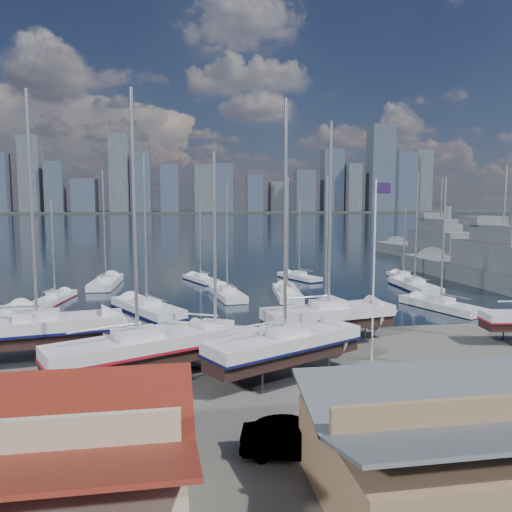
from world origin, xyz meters
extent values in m
plane|color=#605E59|center=(0.00, -10.00, 0.00)|extent=(1400.00, 1400.00, 0.00)
cube|color=#172936|center=(0.00, 300.00, -0.15)|extent=(1400.00, 600.00, 0.40)
cube|color=#2D332D|center=(0.00, 560.00, 1.10)|extent=(1400.00, 80.00, 2.20)
cube|color=#595E66|center=(-168.55, 559.47, 44.11)|extent=(22.49, 24.47, 83.83)
cube|color=#3D4756|center=(-141.97, 552.31, 30.18)|extent=(19.55, 21.83, 55.97)
cube|color=#475166|center=(-111.19, 558.58, 20.77)|extent=(26.03, 30.49, 37.14)
cube|color=#595E66|center=(-70.96, 546.95, 46.02)|extent=(21.60, 16.58, 87.63)
cube|color=#3D4756|center=(-45.38, 548.38, 36.00)|extent=(19.42, 28.42, 67.60)
cube|color=#475166|center=(-15.00, 551.59, 29.25)|extent=(20.24, 23.80, 54.09)
cube|color=#595E66|center=(25.78, 548.33, 29.20)|extent=(24.62, 19.72, 54.00)
cube|color=#3D4756|center=(47.64, 546.55, 30.18)|extent=(20.75, 17.93, 55.97)
cube|color=#475166|center=(84.09, 544.87, 23.71)|extent=(18.36, 16.25, 43.03)
cube|color=#595E66|center=(120.24, 563.78, 20.05)|extent=(28.49, 22.03, 35.69)
cube|color=#3D4756|center=(145.71, 546.00, 26.75)|extent=(23.34, 17.87, 49.11)
cube|color=#475166|center=(184.98, 560.84, 40.18)|extent=(25.35, 19.79, 75.95)
cube|color=#595E66|center=(208.39, 554.33, 31.04)|extent=(17.00, 27.45, 57.67)
cube|color=#3D4756|center=(245.53, 554.25, 55.22)|extent=(29.28, 24.05, 106.04)
cube|color=#475166|center=(277.54, 563.71, 39.40)|extent=(30.82, 28.37, 74.41)
cube|color=#595E66|center=(307.39, 565.54, 40.94)|extent=(21.74, 17.03, 77.48)
cube|color=#8C6B4C|center=(0.00, -26.00, 1.50)|extent=(12.00, 8.00, 3.00)
cube|color=slate|center=(0.00, -26.00, 3.54)|extent=(12.60, 8.40, 1.27)
cube|color=#2D2D33|center=(-21.07, -5.16, 0.08)|extent=(6.93, 4.01, 0.16)
cube|color=black|center=(-21.07, -5.16, 1.68)|extent=(12.19, 4.70, 0.95)
cube|color=silver|center=(-21.07, -5.16, 2.63)|extent=(12.27, 5.19, 0.95)
cube|color=#0C0F3E|center=(-21.07, -5.16, 2.19)|extent=(12.39, 5.25, 0.19)
cube|color=silver|center=(-21.07, -5.16, 3.35)|extent=(3.25, 2.45, 0.50)
cylinder|color=#B2B2B7|center=(-21.07, -5.16, 11.13)|extent=(0.22, 0.22, 16.05)
cube|color=#2D2D33|center=(-13.62, -11.20, 0.08)|extent=(6.79, 5.20, 0.16)
cube|color=black|center=(-13.62, -11.20, 1.65)|extent=(11.29, 7.21, 0.90)
cube|color=silver|center=(-13.62, -11.20, 2.55)|extent=(11.49, 7.64, 0.90)
cube|color=maroon|center=(-13.62, -11.20, 2.13)|extent=(11.60, 7.72, 0.18)
cube|color=silver|center=(-13.62, -11.20, 3.25)|extent=(3.34, 2.90, 0.50)
cylinder|color=#B2B2B7|center=(-13.62, -11.20, 10.57)|extent=(0.22, 0.22, 15.15)
cube|color=#2D2D33|center=(-8.51, -8.36, 0.08)|extent=(5.44, 4.28, 0.16)
cube|color=black|center=(-8.51, -8.36, 1.56)|extent=(8.98, 6.02, 0.72)
cube|color=silver|center=(-8.51, -8.36, 2.28)|extent=(9.15, 6.35, 0.72)
cube|color=silver|center=(-8.51, -8.36, 2.89)|extent=(2.69, 2.37, 0.50)
cylinder|color=#B2B2B7|center=(-8.51, -8.36, 8.71)|extent=(0.22, 0.22, 12.14)
cube|color=#2D2D33|center=(-4.30, -11.65, 0.08)|extent=(6.61, 5.19, 0.16)
cube|color=black|center=(-4.30, -11.65, 1.64)|extent=(10.93, 7.30, 0.88)
cube|color=silver|center=(-4.30, -11.65, 2.51)|extent=(11.13, 7.71, 0.88)
cube|color=#0C0F3E|center=(-4.30, -11.65, 2.11)|extent=(11.25, 7.78, 0.18)
cube|color=silver|center=(-4.30, -11.65, 3.20)|extent=(3.27, 2.88, 0.50)
cylinder|color=#B2B2B7|center=(-4.30, -11.65, 10.33)|extent=(0.22, 0.22, 14.77)
cube|color=#2D2D33|center=(1.09, -3.94, 0.08)|extent=(6.44, 3.88, 0.16)
cube|color=black|center=(1.09, -3.94, 1.64)|extent=(11.24, 4.69, 0.88)
cube|color=silver|center=(1.09, -3.94, 2.51)|extent=(11.33, 5.14, 0.88)
cube|color=silver|center=(1.09, -3.94, 3.20)|extent=(3.04, 2.34, 0.50)
cylinder|color=#B2B2B7|center=(1.09, -3.94, 10.34)|extent=(0.22, 0.22, 14.77)
cube|color=black|center=(-24.91, 17.31, -0.21)|extent=(3.24, 8.25, 0.64)
cube|color=silver|center=(-24.91, 17.31, 0.44)|extent=(3.57, 8.31, 0.64)
cube|color=maroon|center=(-24.91, 17.31, 0.14)|extent=(3.61, 8.39, 0.13)
cube|color=silver|center=(-24.91, 17.31, 1.01)|extent=(1.67, 2.21, 0.50)
cylinder|color=#B2B2B7|center=(-24.91, 17.31, 6.19)|extent=(0.22, 0.22, 10.86)
cube|color=black|center=(-20.53, 27.56, -0.30)|extent=(3.21, 11.07, 0.88)
cube|color=silver|center=(-20.53, 27.56, 0.58)|extent=(3.67, 11.10, 0.88)
cube|color=silver|center=(-20.53, 27.56, 1.26)|extent=(1.99, 2.83, 0.50)
cylinder|color=#B2B2B7|center=(-20.53, 27.56, 8.40)|extent=(0.22, 0.22, 14.77)
cube|color=black|center=(-14.12, 9.48, -0.31)|extent=(7.78, 11.20, 0.90)
cube|color=silver|center=(-14.12, 9.48, 0.59)|extent=(8.20, 11.43, 0.90)
cube|color=#0C0F3E|center=(-14.12, 9.48, 0.18)|extent=(8.28, 11.54, 0.18)
cube|color=silver|center=(-14.12, 9.48, 1.29)|extent=(3.02, 3.39, 0.50)
cylinder|color=#B2B2B7|center=(-14.12, 9.48, 8.67)|extent=(0.22, 0.22, 15.25)
cube|color=black|center=(-5.00, 16.63, -0.26)|extent=(3.45, 9.81, 0.77)
cube|color=silver|center=(-5.00, 16.63, 0.51)|extent=(3.85, 9.86, 0.77)
cube|color=silver|center=(-5.00, 16.63, 1.15)|extent=(1.90, 2.58, 0.50)
cylinder|color=#B2B2B7|center=(-5.00, 16.63, 7.38)|extent=(0.22, 0.22, 12.97)
cube|color=black|center=(-7.52, 29.37, -0.21)|extent=(4.71, 8.15, 0.64)
cube|color=silver|center=(-7.52, 29.37, 0.43)|extent=(5.03, 8.27, 0.64)
cube|color=#0C0F3E|center=(-7.52, 29.37, 0.14)|extent=(5.08, 8.36, 0.13)
cube|color=silver|center=(-7.52, 29.37, 1.00)|extent=(1.99, 2.36, 0.50)
cylinder|color=#B2B2B7|center=(-7.52, 29.37, 6.16)|extent=(0.22, 0.22, 10.81)
cube|color=black|center=(3.68, 5.13, -0.26)|extent=(6.23, 9.80, 0.78)
cube|color=silver|center=(3.68, 5.13, 0.52)|extent=(6.60, 9.97, 0.78)
cube|color=maroon|center=(3.68, 5.13, 0.16)|extent=(6.67, 10.07, 0.16)
cube|color=silver|center=(3.68, 5.13, 1.16)|extent=(2.51, 2.90, 0.50)
cylinder|color=#B2B2B7|center=(3.68, 5.13, 7.48)|extent=(0.22, 0.22, 13.14)
cube|color=black|center=(2.16, 15.66, -0.27)|extent=(3.48, 10.16, 0.80)
cube|color=silver|center=(2.16, 15.66, 0.53)|extent=(3.90, 10.21, 0.80)
cube|color=silver|center=(2.16, 15.66, 1.18)|extent=(1.94, 2.66, 0.50)
cylinder|color=#B2B2B7|center=(2.16, 15.66, 7.65)|extent=(0.22, 0.22, 13.44)
cube|color=black|center=(7.07, 29.05, -0.21)|extent=(4.99, 8.31, 0.66)
cube|color=silver|center=(7.07, 29.05, 0.44)|extent=(5.30, 8.45, 0.66)
cube|color=#0C0F3E|center=(7.07, 29.05, 0.14)|extent=(5.36, 8.53, 0.13)
cube|color=silver|center=(7.07, 29.05, 1.02)|extent=(2.07, 2.42, 0.50)
cylinder|color=#B2B2B7|center=(7.07, 29.05, 6.31)|extent=(0.22, 0.22, 11.07)
cube|color=black|center=(16.74, 5.97, -0.26)|extent=(5.21, 10.03, 0.78)
cube|color=silver|center=(16.74, 5.97, 0.52)|extent=(5.60, 10.15, 0.78)
cube|color=silver|center=(16.74, 5.97, 1.16)|extent=(2.31, 2.83, 0.50)
cylinder|color=#B2B2B7|center=(16.74, 5.97, 7.52)|extent=(0.22, 0.22, 13.21)
cube|color=black|center=(19.98, 18.28, -0.29)|extent=(3.00, 10.76, 0.85)
cube|color=silver|center=(19.98, 18.28, 0.56)|extent=(3.45, 10.77, 0.85)
cube|color=#0C0F3E|center=(19.98, 18.28, 0.17)|extent=(3.48, 10.88, 0.17)
cube|color=silver|center=(19.98, 18.28, 1.24)|extent=(1.91, 2.74, 0.50)
cylinder|color=#B2B2B7|center=(19.98, 18.28, 8.18)|extent=(0.22, 0.22, 14.38)
cube|color=black|center=(22.51, 26.76, -0.20)|extent=(2.25, 7.98, 0.63)
cube|color=silver|center=(22.51, 26.76, 0.43)|extent=(2.58, 7.99, 0.63)
cube|color=maroon|center=(22.51, 26.76, 0.14)|extent=(2.61, 8.07, 0.13)
cube|color=silver|center=(22.51, 26.76, 1.00)|extent=(1.42, 2.03, 0.50)
cylinder|color=#B2B2B7|center=(22.51, 26.76, 6.08)|extent=(0.22, 0.22, 10.66)
cube|color=slate|center=(32.37, 18.05, 0.45)|extent=(7.68, 44.22, 3.97)
cube|color=slate|center=(32.37, 18.05, 4.23)|extent=(5.86, 15.52, 3.60)
cube|color=slate|center=(32.37, 18.05, 7.23)|extent=(4.36, 8.88, 2.40)
cube|color=slate|center=(32.31, 22.46, 8.93)|extent=(5.00, 4.48, 1.20)
cylinder|color=#B2B2B7|center=(32.37, 18.05, 12.43)|extent=(0.30, 0.30, 8.00)
cube|color=slate|center=(40.83, 48.87, 0.43)|extent=(9.28, 42.93, 3.83)
cube|color=slate|center=(40.83, 48.87, 4.15)|extent=(6.31, 15.21, 3.60)
cube|color=slate|center=(40.83, 48.87, 7.15)|extent=(4.58, 8.75, 2.40)
cube|color=slate|center=(40.58, 53.12, 8.85)|extent=(5.01, 4.53, 1.20)
cylinder|color=#B2B2B7|center=(40.83, 48.87, 12.35)|extent=(0.30, 0.30, 8.00)
imported|color=gray|center=(-12.95, -21.87, 0.74)|extent=(2.04, 4.43, 1.47)
imported|color=gray|center=(-6.08, -21.65, 0.80)|extent=(5.11, 2.78, 1.60)
imported|color=gray|center=(5.00, -19.94, 0.66)|extent=(3.40, 5.15, 1.32)
cylinder|color=white|center=(2.72, -9.15, 6.51)|extent=(0.12, 0.12, 13.02)
cube|color=#261541|center=(3.26, -9.15, 12.37)|extent=(1.08, 0.05, 0.76)
camera|label=1|loc=(-11.28, -42.37, 11.28)|focal=35.00mm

